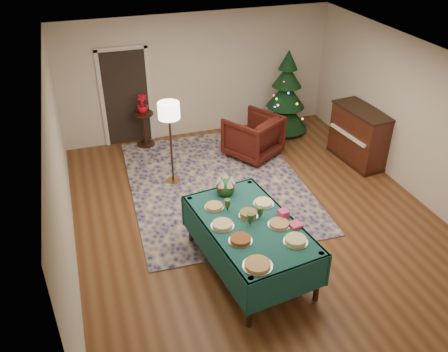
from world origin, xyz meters
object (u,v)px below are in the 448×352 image
object	(u,v)px
floor_lamp	(169,116)
side_table	(145,130)
armchair	(253,134)
christmas_tree	(286,96)
gift_box	(283,214)
buffet_table	(250,233)
potted_plant	(143,108)
piano	(359,136)

from	to	relation	value
floor_lamp	side_table	size ratio (longest dim) A/B	2.12
armchair	christmas_tree	xyz separation A→B (m)	(1.12, 0.87, 0.37)
floor_lamp	christmas_tree	world-z (taller)	christmas_tree
gift_box	christmas_tree	xyz separation A→B (m)	(1.93, 4.11, -0.02)
buffet_table	potted_plant	world-z (taller)	potted_plant
armchair	christmas_tree	bearing A→B (deg)	-173.58
christmas_tree	floor_lamp	bearing A→B (deg)	-155.13
gift_box	floor_lamp	world-z (taller)	floor_lamp
gift_box	piano	bearing A→B (deg)	40.49
floor_lamp	christmas_tree	xyz separation A→B (m)	(2.94, 1.36, -0.52)
floor_lamp	piano	bearing A→B (deg)	-5.58
gift_box	floor_lamp	distance (m)	2.97
potted_plant	floor_lamp	bearing A→B (deg)	-82.17
christmas_tree	armchair	bearing A→B (deg)	-142.25
potted_plant	christmas_tree	size ratio (longest dim) A/B	0.21
side_table	potted_plant	world-z (taller)	potted_plant
buffet_table	piano	size ratio (longest dim) A/B	1.67
floor_lamp	christmas_tree	bearing A→B (deg)	24.87
armchair	potted_plant	bearing A→B (deg)	-60.91
buffet_table	potted_plant	xyz separation A→B (m)	(-0.74, 4.41, 0.22)
christmas_tree	piano	size ratio (longest dim) A/B	1.40
buffet_table	gift_box	xyz separation A→B (m)	(0.50, -0.00, 0.22)
piano	potted_plant	bearing A→B (deg)	153.15
armchair	side_table	bearing A→B (deg)	-60.91
gift_box	piano	distance (m)	3.67
buffet_table	side_table	xyz separation A→B (m)	(-0.74, 4.41, -0.29)
floor_lamp	buffet_table	bearing A→B (deg)	-79.43
floor_lamp	christmas_tree	distance (m)	3.29
piano	gift_box	bearing A→B (deg)	-139.51
floor_lamp	gift_box	bearing A→B (deg)	-69.73
floor_lamp	piano	size ratio (longest dim) A/B	1.19
gift_box	side_table	xyz separation A→B (m)	(-1.24, 4.41, -0.51)
buffet_table	armchair	xyz separation A→B (m)	(1.31, 3.24, -0.17)
piano	buffet_table	bearing A→B (deg)	-144.15
christmas_tree	buffet_table	bearing A→B (deg)	-120.65
floor_lamp	potted_plant	distance (m)	1.75
armchair	floor_lamp	xyz separation A→B (m)	(-1.83, -0.50, 0.88)
armchair	christmas_tree	distance (m)	1.46
side_table	potted_plant	size ratio (longest dim) A/B	1.87
buffet_table	armchair	bearing A→B (deg)	67.92
side_table	piano	world-z (taller)	piano
side_table	floor_lamp	bearing A→B (deg)	-82.17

